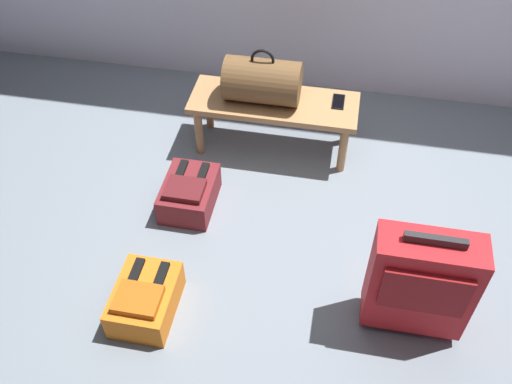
# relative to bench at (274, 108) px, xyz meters

# --- Properties ---
(ground_plane) EXTENTS (6.60, 6.60, 0.00)m
(ground_plane) POSITION_rel_bench_xyz_m (0.30, -0.84, -0.31)
(ground_plane) COLOR slate
(bench) EXTENTS (1.00, 0.36, 0.36)m
(bench) POSITION_rel_bench_xyz_m (0.00, 0.00, 0.00)
(bench) COLOR #A87A4C
(bench) RESTS_ON ground
(duffel_bag_brown) EXTENTS (0.44, 0.26, 0.34)m
(duffel_bag_brown) POSITION_rel_bench_xyz_m (-0.07, 0.00, 0.19)
(duffel_bag_brown) COLOR brown
(duffel_bag_brown) RESTS_ON bench
(cell_phone) EXTENTS (0.07, 0.14, 0.01)m
(cell_phone) POSITION_rel_bench_xyz_m (0.38, 0.05, 0.06)
(cell_phone) COLOR black
(cell_phone) RESTS_ON bench
(suitcase_upright_red) EXTENTS (0.46, 0.21, 0.64)m
(suitcase_upright_red) POSITION_rel_bench_xyz_m (0.84, -1.13, 0.02)
(suitcase_upright_red) COLOR red
(suitcase_upright_red) RESTS_ON ground
(backpack_orange) EXTENTS (0.28, 0.38, 0.21)m
(backpack_orange) POSITION_rel_bench_xyz_m (-0.40, -1.30, -0.22)
(backpack_orange) COLOR orange
(backpack_orange) RESTS_ON ground
(backpack_maroon) EXTENTS (0.28, 0.38, 0.21)m
(backpack_maroon) POSITION_rel_bench_xyz_m (-0.38, -0.58, -0.22)
(backpack_maroon) COLOR maroon
(backpack_maroon) RESTS_ON ground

